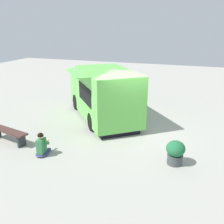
% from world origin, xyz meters
% --- Properties ---
extents(ground_plane, '(40.00, 40.00, 0.00)m').
position_xyz_m(ground_plane, '(0.00, 0.00, 0.00)').
color(ground_plane, '#A5A499').
extents(food_truck, '(5.52, 5.03, 2.44)m').
position_xyz_m(food_truck, '(1.37, 1.82, 1.18)').
color(food_truck, '#67CF51').
rests_on(food_truck, ground_plane).
extents(person_customer, '(0.76, 0.50, 0.85)m').
position_xyz_m(person_customer, '(-2.97, 2.41, 0.33)').
color(person_customer, navy).
rests_on(person_customer, ground_plane).
extents(planter_flowering_far, '(0.62, 0.62, 0.82)m').
position_xyz_m(planter_flowering_far, '(-2.04, -2.07, 0.44)').
color(planter_flowering_far, '#404747').
rests_on(planter_flowering_far, ground_plane).
extents(plaza_bench, '(0.81, 1.93, 0.51)m').
position_xyz_m(plaza_bench, '(-2.49, 4.25, 0.39)').
color(plaza_bench, '#482D27').
rests_on(plaza_bench, ground_plane).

